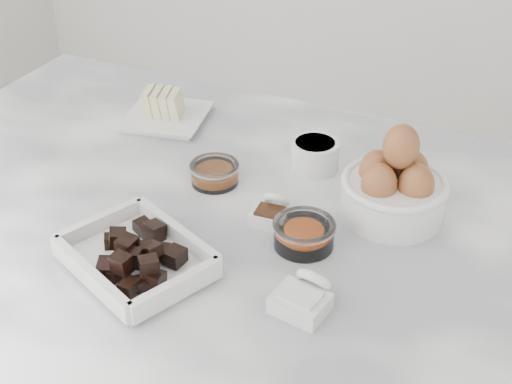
% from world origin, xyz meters
% --- Properties ---
extents(marble_slab, '(1.20, 0.80, 0.04)m').
position_xyz_m(marble_slab, '(0.00, 0.00, 0.92)').
color(marble_slab, white).
rests_on(marble_slab, cabinet).
extents(chocolate_dish, '(0.23, 0.21, 0.05)m').
position_xyz_m(chocolate_dish, '(-0.07, -0.14, 0.96)').
color(chocolate_dish, white).
rests_on(chocolate_dish, marble_slab).
extents(butter_plate, '(0.16, 0.16, 0.06)m').
position_xyz_m(butter_plate, '(-0.25, 0.23, 0.96)').
color(butter_plate, white).
rests_on(butter_plate, marble_slab).
extents(sugar_ramekin, '(0.08, 0.08, 0.05)m').
position_xyz_m(sugar_ramekin, '(0.05, 0.19, 0.97)').
color(sugar_ramekin, white).
rests_on(sugar_ramekin, marble_slab).
extents(egg_bowl, '(0.15, 0.15, 0.14)m').
position_xyz_m(egg_bowl, '(0.19, 0.11, 0.99)').
color(egg_bowl, white).
rests_on(egg_bowl, marble_slab).
extents(honey_bowl, '(0.08, 0.08, 0.03)m').
position_xyz_m(honey_bowl, '(-0.07, 0.08, 0.96)').
color(honey_bowl, white).
rests_on(honey_bowl, marble_slab).
extents(zest_bowl, '(0.09, 0.09, 0.04)m').
position_xyz_m(zest_bowl, '(0.11, -0.01, 0.96)').
color(zest_bowl, white).
rests_on(zest_bowl, marble_slab).
extents(vanilla_spoon, '(0.06, 0.07, 0.04)m').
position_xyz_m(vanilla_spoon, '(0.04, 0.03, 0.95)').
color(vanilla_spoon, white).
rests_on(vanilla_spoon, marble_slab).
extents(salt_spoon, '(0.07, 0.08, 0.05)m').
position_xyz_m(salt_spoon, '(0.15, -0.12, 0.96)').
color(salt_spoon, white).
rests_on(salt_spoon, marble_slab).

